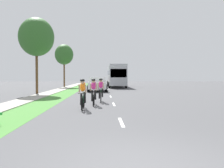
{
  "coord_description": "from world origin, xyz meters",
  "views": [
    {
      "loc": [
        -0.7,
        -4.14,
        1.68
      ],
      "look_at": [
        0.13,
        15.67,
        1.06
      ],
      "focal_mm": 37.4,
      "sensor_mm": 36.0,
      "label": 1
    }
  ],
  "objects_px": {
    "sedan_red": "(99,81)",
    "street_tree_near": "(36,37)",
    "street_tree_far": "(64,55)",
    "cyclist_distant": "(101,90)",
    "bus_silver": "(116,75)",
    "pickup_white": "(98,84)",
    "cyclist_lead": "(83,94)",
    "cyclist_trailing": "(94,92)"
  },
  "relations": [
    {
      "from": "street_tree_near",
      "to": "street_tree_far",
      "type": "distance_m",
      "value": 14.61
    },
    {
      "from": "pickup_white",
      "to": "cyclist_trailing",
      "type": "bearing_deg",
      "value": -89.87
    },
    {
      "from": "cyclist_trailing",
      "to": "bus_silver",
      "type": "xyz_separation_m",
      "value": [
        2.77,
        24.35,
        1.17
      ]
    },
    {
      "from": "cyclist_lead",
      "to": "cyclist_distant",
      "type": "distance_m",
      "value": 3.54
    },
    {
      "from": "pickup_white",
      "to": "street_tree_near",
      "type": "height_order",
      "value": "street_tree_near"
    },
    {
      "from": "cyclist_trailing",
      "to": "pickup_white",
      "type": "xyz_separation_m",
      "value": [
        -0.03,
        13.1,
        0.02
      ]
    },
    {
      "from": "bus_silver",
      "to": "street_tree_near",
      "type": "height_order",
      "value": "street_tree_near"
    },
    {
      "from": "cyclist_lead",
      "to": "street_tree_far",
      "type": "height_order",
      "value": "street_tree_far"
    },
    {
      "from": "street_tree_near",
      "to": "bus_silver",
      "type": "bearing_deg",
      "value": 60.59
    },
    {
      "from": "cyclist_lead",
      "to": "street_tree_far",
      "type": "bearing_deg",
      "value": 101.25
    },
    {
      "from": "cyclist_distant",
      "to": "bus_silver",
      "type": "distance_m",
      "value": 22.83
    },
    {
      "from": "pickup_white",
      "to": "street_tree_near",
      "type": "bearing_deg",
      "value": -145.46
    },
    {
      "from": "bus_silver",
      "to": "sedan_red",
      "type": "distance_m",
      "value": 16.89
    },
    {
      "from": "cyclist_lead",
      "to": "street_tree_near",
      "type": "bearing_deg",
      "value": 116.15
    },
    {
      "from": "cyclist_lead",
      "to": "bus_silver",
      "type": "height_order",
      "value": "bus_silver"
    },
    {
      "from": "bus_silver",
      "to": "street_tree_near",
      "type": "relative_size",
      "value": 1.58
    },
    {
      "from": "street_tree_near",
      "to": "street_tree_far",
      "type": "relative_size",
      "value": 1.08
    },
    {
      "from": "street_tree_far",
      "to": "cyclist_trailing",
      "type": "bearing_deg",
      "value": -76.82
    },
    {
      "from": "cyclist_lead",
      "to": "street_tree_far",
      "type": "distance_m",
      "value": 26.33
    },
    {
      "from": "cyclist_distant",
      "to": "bus_silver",
      "type": "relative_size",
      "value": 0.15
    },
    {
      "from": "cyclist_lead",
      "to": "cyclist_trailing",
      "type": "height_order",
      "value": "same"
    },
    {
      "from": "sedan_red",
      "to": "street_tree_far",
      "type": "height_order",
      "value": "street_tree_far"
    },
    {
      "from": "cyclist_trailing",
      "to": "bus_silver",
      "type": "height_order",
      "value": "bus_silver"
    },
    {
      "from": "cyclist_lead",
      "to": "street_tree_far",
      "type": "relative_size",
      "value": 0.25
    },
    {
      "from": "street_tree_near",
      "to": "pickup_white",
      "type": "bearing_deg",
      "value": 34.54
    },
    {
      "from": "cyclist_lead",
      "to": "cyclist_trailing",
      "type": "distance_m",
      "value": 1.81
    },
    {
      "from": "cyclist_trailing",
      "to": "pickup_white",
      "type": "distance_m",
      "value": 13.1
    },
    {
      "from": "cyclist_lead",
      "to": "sedan_red",
      "type": "relative_size",
      "value": 0.4
    },
    {
      "from": "street_tree_near",
      "to": "street_tree_far",
      "type": "height_order",
      "value": "street_tree_near"
    },
    {
      "from": "sedan_red",
      "to": "cyclist_lead",
      "type": "bearing_deg",
      "value": -90.24
    },
    {
      "from": "cyclist_lead",
      "to": "sedan_red",
      "type": "height_order",
      "value": "cyclist_lead"
    },
    {
      "from": "cyclist_lead",
      "to": "cyclist_trailing",
      "type": "xyz_separation_m",
      "value": [
        0.49,
        1.75,
        0.0
      ]
    },
    {
      "from": "cyclist_trailing",
      "to": "street_tree_far",
      "type": "xyz_separation_m",
      "value": [
        -5.55,
        23.72,
        4.37
      ]
    },
    {
      "from": "pickup_white",
      "to": "sedan_red",
      "type": "relative_size",
      "value": 1.19
    },
    {
      "from": "pickup_white",
      "to": "sedan_red",
      "type": "bearing_deg",
      "value": 90.57
    },
    {
      "from": "pickup_white",
      "to": "street_tree_far",
      "type": "relative_size",
      "value": 0.75
    },
    {
      "from": "pickup_white",
      "to": "cyclist_distant",
      "type": "bearing_deg",
      "value": -87.78
    },
    {
      "from": "street_tree_near",
      "to": "sedan_red",
      "type": "bearing_deg",
      "value": 80.16
    },
    {
      "from": "sedan_red",
      "to": "street_tree_near",
      "type": "height_order",
      "value": "street_tree_near"
    },
    {
      "from": "cyclist_trailing",
      "to": "sedan_red",
      "type": "distance_m",
      "value": 40.92
    },
    {
      "from": "cyclist_distant",
      "to": "street_tree_near",
      "type": "bearing_deg",
      "value": 129.96
    },
    {
      "from": "pickup_white",
      "to": "bus_silver",
      "type": "bearing_deg",
      "value": 76.03
    }
  ]
}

